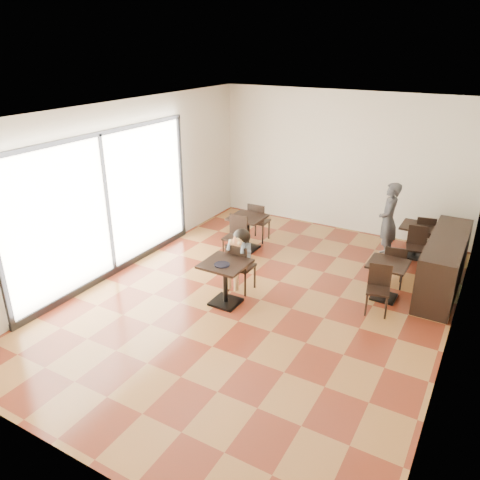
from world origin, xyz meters
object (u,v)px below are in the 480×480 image
Objects in this scene: child_chair at (241,267)px; child at (241,260)px; cafe_table_left at (247,233)px; chair_back_b at (416,248)px; child_table at (225,283)px; cafe_table_mid at (386,281)px; chair_mid_b at (378,291)px; cafe_table_back at (416,241)px; chair_mid_a at (394,265)px; chair_left_b at (234,238)px; adult_patron at (388,221)px; chair_back_a at (424,234)px; chair_left_a at (259,221)px.

child_chair is 0.79× the size of child.
chair_back_b is at bearing 13.93° from cafe_table_left.
cafe_table_left is (-0.79, 2.20, -0.02)m from child_table.
chair_back_b is at bearing 81.81° from cafe_table_mid.
child_chair is at bearing 179.24° from chair_mid_b.
child_table is 4.34m from cafe_table_back.
chair_mid_a is 1.00× the size of chair_mid_b.
cafe_table_left is 0.90× the size of chair_mid_a.
cafe_table_left is at bearing 87.71° from chair_left_b.
adult_patron reaches higher than child.
chair_mid_b is (0.44, -2.29, -0.39)m from adult_patron.
adult_patron is at bearing 21.86° from cafe_table_left.
chair_back_a is at bearing 31.61° from chair_left_b.
child is 1.31× the size of chair_left_b.
chair_left_b reaches higher than cafe_table_back.
child_chair is at bearing -64.36° from cafe_table_left.
cafe_table_back is at bearing 23.02° from cafe_table_left.
chair_mid_b is at bearing -0.09° from adult_patron.
child_table is 1.04× the size of cafe_table_left.
chair_back_a is at bearing -163.40° from chair_left_a.
child_table is at bearing -70.20° from cafe_table_left.
chair_left_a is (-3.12, 1.76, 0.04)m from chair_mid_b.
chair_mid_b is 3.19m from chair_left_b.
chair_mid_b is 2.05m from chair_back_b.
child_chair is at bearing 0.00° from child.
chair_mid_a is 3.19m from chair_left_a.
chair_mid_b is at bearing 148.26° from chair_left_a.
adult_patron is 3.16m from chair_left_b.
chair_back_b is (0.21, 0.94, 0.01)m from chair_mid_a.
chair_mid_a is at bearing 78.65° from chair_mid_b.
cafe_table_left is 0.56m from chair_left_a.
chair_left_b is at bearing 23.03° from chair_back_a.
child_chair is at bearing 22.03° from chair_mid_a.
chair_mid_b is 3.59m from chair_left_a.
chair_left_a is (-3.12, 1.21, 0.10)m from cafe_table_mid.
adult_patron reaches higher than cafe_table_left.
chair_back_a reaches higher than chair_mid_b.
chair_mid_a is at bearing -113.70° from chair_back_b.
chair_back_a is at bearing 56.80° from child_table.
child_table is 1.11× the size of cafe_table_back.
chair_left_a is at bearing 87.71° from chair_left_b.
child_chair reaches higher than chair_back_b.
cafe_table_mid is 0.83× the size of chair_mid_b.
adult_patron is at bearing 59.95° from child_table.
adult_patron is 1.90× the size of chair_back_a.
child_table reaches higher than cafe_table_left.
chair_back_b is at bearing -80.28° from cafe_table_back.
adult_patron is 2.15× the size of cafe_table_left.
child_table is 4.65m from chair_back_a.
chair_back_b is at bearing 20.15° from chair_left_b.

